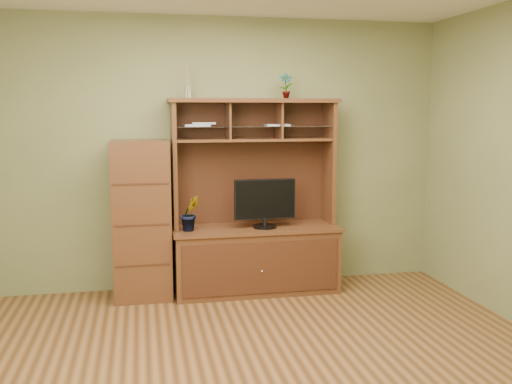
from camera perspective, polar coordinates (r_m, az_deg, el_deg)
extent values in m
cube|color=#4E2F16|center=(4.19, 0.84, -17.26)|extent=(4.50, 4.00, 0.02)
cube|color=#636A3F|center=(5.78, -3.39, 3.82)|extent=(4.50, 0.02, 2.70)
cube|color=#636A3F|center=(1.92, 13.90, -5.28)|extent=(4.50, 0.02, 2.70)
cube|color=#482714|center=(5.70, -0.02, -6.84)|extent=(1.60, 0.55, 0.62)
cube|color=#3C1E10|center=(5.44, 0.57, -7.59)|extent=(1.50, 0.01, 0.50)
sphere|color=silver|center=(5.43, 0.60, -7.95)|extent=(0.02, 0.02, 0.02)
cube|color=#482714|center=(5.63, -0.03, -3.64)|extent=(1.64, 0.59, 0.03)
cube|color=#482714|center=(5.53, -8.19, 2.78)|extent=(0.04, 0.35, 1.25)
cube|color=#482714|center=(5.83, 7.32, 3.07)|extent=(0.04, 0.35, 1.25)
cube|color=#3C1E10|center=(5.79, -0.55, 3.10)|extent=(1.52, 0.02, 1.25)
cube|color=#482714|center=(5.61, -0.23, 9.13)|extent=(1.66, 0.40, 0.04)
cube|color=#482714|center=(5.61, -0.23, 5.24)|extent=(1.52, 0.32, 0.02)
cube|color=#482714|center=(5.56, -2.81, 7.13)|extent=(0.02, 0.31, 0.35)
cube|color=#482714|center=(5.66, 2.31, 7.15)|extent=(0.02, 0.31, 0.35)
cube|color=silver|center=(5.60, -0.21, 6.57)|extent=(1.50, 0.27, 0.01)
cylinder|color=black|center=(5.58, 0.90, -3.46)|extent=(0.23, 0.23, 0.02)
cylinder|color=black|center=(5.57, 0.90, -2.98)|extent=(0.05, 0.05, 0.07)
cube|color=black|center=(5.53, 0.90, -0.72)|extent=(0.60, 0.06, 0.39)
imported|color=#2F581E|center=(5.44, -6.60, -2.13)|extent=(0.22, 0.19, 0.34)
imported|color=#2E6623|center=(5.68, 2.99, 10.56)|extent=(0.15, 0.11, 0.25)
cylinder|color=silver|center=(5.52, -6.88, 9.87)|extent=(0.06, 0.06, 0.11)
cylinder|color=olive|center=(5.52, -6.91, 11.51)|extent=(0.04, 0.04, 0.20)
cube|color=silver|center=(5.52, -5.94, 6.65)|extent=(0.25, 0.19, 0.02)
cube|color=silver|center=(5.53, -5.22, 6.87)|extent=(0.24, 0.19, 0.02)
cube|color=silver|center=(5.66, 2.12, 6.71)|extent=(0.24, 0.19, 0.02)
cube|color=#482714|center=(5.53, -11.36, -2.76)|extent=(0.54, 0.48, 1.51)
cube|color=#3C1E10|center=(5.37, -11.23, -7.20)|extent=(0.50, 0.01, 0.02)
cube|color=#3C1E10|center=(5.29, -11.34, -3.26)|extent=(0.50, 0.01, 0.01)
cube|color=#3C1E10|center=(5.23, -11.46, 0.80)|extent=(0.50, 0.01, 0.02)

